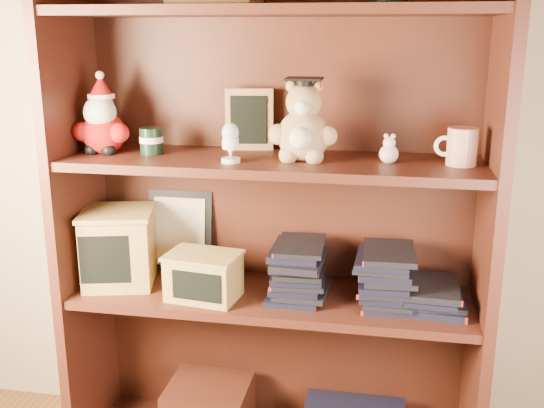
{
  "coord_description": "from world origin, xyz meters",
  "views": [
    {
      "loc": [
        0.48,
        -0.38,
        1.29
      ],
      "look_at": [
        0.17,
        1.3,
        0.82
      ],
      "focal_mm": 42.0,
      "sensor_mm": 36.0,
      "label": 1
    }
  ],
  "objects": [
    {
      "name": "chalkboard_plaque",
      "position": [
        0.08,
        1.42,
        1.04
      ],
      "size": [
        0.14,
        0.09,
        0.18
      ],
      "color": "#9E7547",
      "rests_on": "shelf_upper"
    },
    {
      "name": "bookcase",
      "position": [
        0.17,
        1.36,
        0.78
      ],
      "size": [
        1.2,
        0.35,
        1.6
      ],
      "color": "#451D13",
      "rests_on": "ground"
    },
    {
      "name": "grad_teddy_bear",
      "position": [
        0.26,
        1.3,
        1.04
      ],
      "size": [
        0.19,
        0.16,
        0.23
      ],
      "color": "tan",
      "rests_on": "shelf_upper"
    },
    {
      "name": "shelf_upper",
      "position": [
        0.17,
        1.3,
        0.94
      ],
      "size": [
        1.14,
        0.33,
        0.02
      ],
      "color": "#451D13",
      "rests_on": "ground"
    },
    {
      "name": "pencils_box",
      "position": [
        -0.01,
        1.24,
        0.62
      ],
      "size": [
        0.22,
        0.17,
        0.13
      ],
      "color": "#AF8C47",
      "rests_on": "shelf_lower"
    },
    {
      "name": "shelf_lower",
      "position": [
        0.17,
        1.3,
        0.54
      ],
      "size": [
        1.14,
        0.33,
        0.02
      ],
      "color": "#451D13",
      "rests_on": "ground"
    },
    {
      "name": "egg_cup",
      "position": [
        0.07,
        1.23,
        1.01
      ],
      "size": [
        0.05,
        0.05,
        0.11
      ],
      "color": "white",
      "rests_on": "shelf_upper"
    },
    {
      "name": "treats_box",
      "position": [
        -0.29,
        1.3,
        0.67
      ],
      "size": [
        0.25,
        0.25,
        0.23
      ],
      "color": "#AF8C47",
      "rests_on": "shelf_lower"
    },
    {
      "name": "book_stack_left",
      "position": [
        0.25,
        1.3,
        0.63
      ],
      "size": [
        0.14,
        0.2,
        0.16
      ],
      "color": "black",
      "rests_on": "shelf_lower"
    },
    {
      "name": "book_stack_mid",
      "position": [
        0.5,
        1.3,
        0.63
      ],
      "size": [
        0.14,
        0.2,
        0.16
      ],
      "color": "black",
      "rests_on": "shelf_lower"
    },
    {
      "name": "teacher_mug",
      "position": [
        0.67,
        1.3,
        1.0
      ],
      "size": [
        0.11,
        0.08,
        0.1
      ],
      "color": "silver",
      "rests_on": "shelf_upper"
    },
    {
      "name": "santa_plush",
      "position": [
        -0.32,
        1.3,
        1.04
      ],
      "size": [
        0.17,
        0.12,
        0.24
      ],
      "color": "#A50F0F",
      "rests_on": "shelf_upper"
    },
    {
      "name": "pink_figurine",
      "position": [
        0.49,
        1.3,
        0.98
      ],
      "size": [
        0.05,
        0.05,
        0.08
      ],
      "color": "beige",
      "rests_on": "shelf_upper"
    },
    {
      "name": "teachers_tin",
      "position": [
        -0.18,
        1.3,
        0.99
      ],
      "size": [
        0.07,
        0.07,
        0.07
      ],
      "color": "black",
      "rests_on": "shelf_upper"
    },
    {
      "name": "certificate_frame",
      "position": [
        -0.15,
        1.44,
        0.68
      ],
      "size": [
        0.21,
        0.05,
        0.26
      ],
      "color": "black",
      "rests_on": "shelf_lower"
    },
    {
      "name": "book_stack_right",
      "position": [
        0.63,
        1.3,
        0.58
      ],
      "size": [
        0.14,
        0.2,
        0.06
      ],
      "color": "black",
      "rests_on": "shelf_lower"
    }
  ]
}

